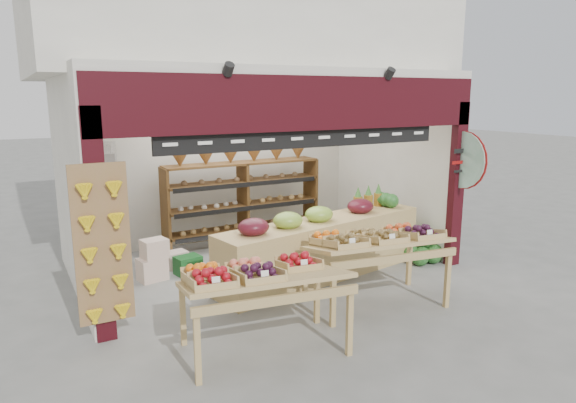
# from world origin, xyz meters

# --- Properties ---
(ground) EXTENTS (60.00, 60.00, 0.00)m
(ground) POSITION_xyz_m (0.00, 0.00, 0.00)
(ground) COLOR slate
(ground) RESTS_ON ground
(shop_structure) EXTENTS (6.36, 5.12, 5.40)m
(shop_structure) POSITION_xyz_m (0.00, 1.61, 3.92)
(shop_structure) COLOR silver
(shop_structure) RESTS_ON ground
(banana_board) EXTENTS (0.60, 0.15, 1.80)m
(banana_board) POSITION_xyz_m (-2.73, -1.17, 1.12)
(banana_board) COLOR brown
(banana_board) RESTS_ON ground
(gift_sign) EXTENTS (0.04, 0.93, 0.92)m
(gift_sign) POSITION_xyz_m (2.75, -1.15, 1.75)
(gift_sign) COLOR #A0CAB6
(gift_sign) RESTS_ON ground
(back_shelving) EXTENTS (2.95, 0.48, 1.83)m
(back_shelving) POSITION_xyz_m (0.19, 1.63, 1.17)
(back_shelving) COLOR brown
(back_shelving) RESTS_ON ground
(refrigerator) EXTENTS (0.96, 0.96, 2.00)m
(refrigerator) POSITION_xyz_m (-2.40, 1.81, 1.00)
(refrigerator) COLOR #B0B2B7
(refrigerator) RESTS_ON ground
(cardboard_stack) EXTENTS (1.00, 0.74, 0.63)m
(cardboard_stack) POSITION_xyz_m (-1.54, 0.68, 0.23)
(cardboard_stack) COLOR beige
(cardboard_stack) RESTS_ON ground
(mid_counter) EXTENTS (3.67, 1.32, 1.12)m
(mid_counter) POSITION_xyz_m (0.55, -0.51, 0.49)
(mid_counter) COLOR tan
(mid_counter) RESTS_ON ground
(display_table_left) EXTENTS (1.87, 1.22, 1.10)m
(display_table_left) POSITION_xyz_m (-1.38, -2.12, 0.86)
(display_table_left) COLOR tan
(display_table_left) RESTS_ON ground
(display_table_right) EXTENTS (1.90, 1.24, 1.11)m
(display_table_right) POSITION_xyz_m (0.59, -1.74, 0.89)
(display_table_right) COLOR tan
(display_table_right) RESTS_ON ground
(watermelon_pile) EXTENTS (0.75, 0.70, 0.53)m
(watermelon_pile) POSITION_xyz_m (2.45, -0.66, 0.19)
(watermelon_pile) COLOR #174718
(watermelon_pile) RESTS_ON ground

